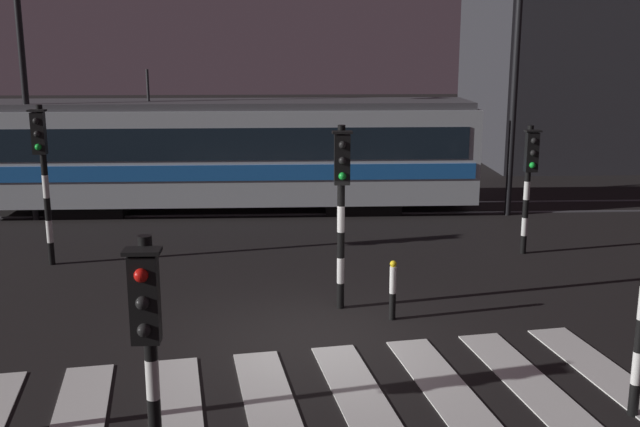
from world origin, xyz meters
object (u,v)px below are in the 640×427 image
traffic_light_corner_far_right (529,171)px  bollard_island_edge (393,290)px  street_lamp_trackside_left (18,45)px  traffic_light_median_centre (342,190)px  traffic_light_corner_far_left (42,161)px  traffic_light_kerb_mid_left (148,338)px  street_lamp_trackside_right (519,54)px  tram (226,152)px

traffic_light_corner_far_right → bollard_island_edge: traffic_light_corner_far_right is taller
street_lamp_trackside_left → traffic_light_median_centre: bearing=-42.5°
traffic_light_corner_far_left → traffic_light_median_centre: size_ratio=1.04×
traffic_light_kerb_mid_left → street_lamp_trackside_right: street_lamp_trackside_right is taller
traffic_light_corner_far_left → tram: tram is taller
street_lamp_trackside_right → traffic_light_corner_far_right: bearing=-101.8°
street_lamp_trackside_right → tram: street_lamp_trackside_right is taller
traffic_light_median_centre → bollard_island_edge: bearing=-31.9°
traffic_light_median_centre → bollard_island_edge: 2.02m
street_lamp_trackside_left → tram: street_lamp_trackside_left is taller
traffic_light_kerb_mid_left → tram: bearing=91.3°
traffic_light_median_centre → street_lamp_trackside_right: bearing=53.6°
traffic_light_corner_far_left → street_lamp_trackside_left: 5.24m
traffic_light_corner_far_left → traffic_light_corner_far_right: 10.95m
traffic_light_median_centre → tram: (-2.75, 8.59, -0.54)m
traffic_light_corner_far_right → street_lamp_trackside_left: (-12.70, 3.89, 2.82)m
traffic_light_kerb_mid_left → traffic_light_median_centre: size_ratio=0.88×
bollard_island_edge → traffic_light_corner_far_right: bearing=47.5°
traffic_light_corner_far_left → street_lamp_trackside_right: size_ratio=0.50×
street_lamp_trackside_left → bollard_island_edge: 12.73m
traffic_light_kerb_mid_left → traffic_light_corner_far_right: traffic_light_kerb_mid_left is taller
traffic_light_corner_far_left → street_lamp_trackside_right: 12.67m
traffic_light_median_centre → street_lamp_trackside_left: (-8.08, 7.41, 2.54)m
traffic_light_corner_far_left → traffic_light_corner_far_right: (10.94, 0.38, -0.36)m
traffic_light_corner_far_left → bollard_island_edge: bearing=-27.1°
street_lamp_trackside_right → street_lamp_trackside_left: bearing=179.7°
street_lamp_trackside_left → bollard_island_edge: street_lamp_trackside_left is taller
traffic_light_kerb_mid_left → traffic_light_corner_far_right: (7.03, 9.66, -0.00)m
traffic_light_kerb_mid_left → bollard_island_edge: (3.30, 5.59, -1.45)m
traffic_light_corner_far_right → street_lamp_trackside_right: 4.68m
tram → bollard_island_edge: size_ratio=13.23×
street_lamp_trackside_left → traffic_light_kerb_mid_left: bearing=-67.3°
traffic_light_kerb_mid_left → street_lamp_trackside_left: 14.96m
traffic_light_corner_far_right → traffic_light_median_centre: 5.82m
traffic_light_corner_far_right → traffic_light_median_centre: bearing=-142.8°
traffic_light_corner_far_right → bollard_island_edge: (-3.73, -4.07, -1.45)m
traffic_light_corner_far_left → street_lamp_trackside_left: (-1.77, 4.28, 2.45)m
traffic_light_median_centre → traffic_light_kerb_mid_left: bearing=-111.4°
traffic_light_corner_far_left → traffic_light_corner_far_right: traffic_light_corner_far_left is taller
bollard_island_edge → traffic_light_median_centre: bearing=148.1°
street_lamp_trackside_left → street_lamp_trackside_right: bearing=-0.3°
street_lamp_trackside_left → street_lamp_trackside_right: 13.51m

